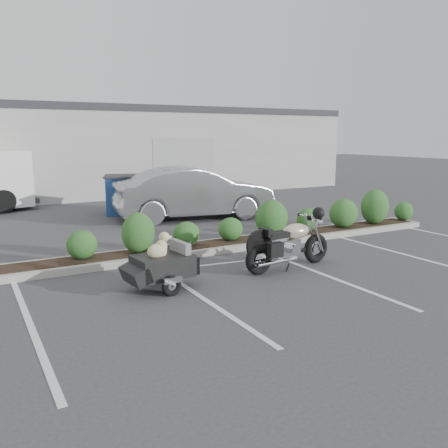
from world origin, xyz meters
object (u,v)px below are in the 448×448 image
motorcycle (289,244)px  pet_trailer (162,265)px  sedan (194,193)px  dumpster (135,194)px

motorcycle → pet_trailer: size_ratio=1.24×
pet_trailer → sedan: (3.67, 6.30, 0.41)m
motorcycle → sedan: bearing=76.2°
motorcycle → sedan: 6.39m
motorcycle → pet_trailer: 2.79m
dumpster → motorcycle: bearing=-67.8°
pet_trailer → sedan: size_ratio=0.34×
motorcycle → pet_trailer: bearing=173.8°
pet_trailer → dumpster: dumpster is taller
pet_trailer → motorcycle: bearing=-6.2°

